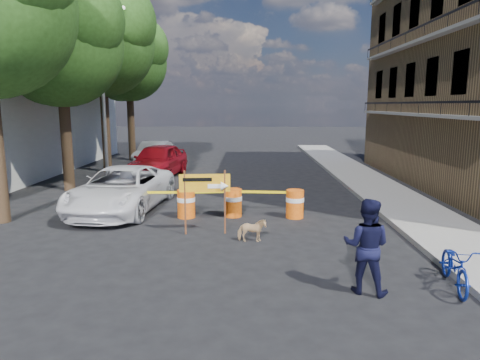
{
  "coord_description": "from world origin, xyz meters",
  "views": [
    {
      "loc": [
        0.73,
        -10.6,
        3.56
      ],
      "look_at": [
        0.49,
        2.21,
        1.3
      ],
      "focal_mm": 32.0,
      "sensor_mm": 36.0,
      "label": 1
    }
  ],
  "objects_px": {
    "barrel_far_left": "(134,203)",
    "dog": "(252,230)",
    "barrel_mid_left": "(186,203)",
    "suv_white": "(122,189)",
    "pedestrian": "(366,246)",
    "bicycle": "(457,246)",
    "detour_sign": "(211,188)",
    "sedan_silver": "(154,153)",
    "barrel_mid_right": "(233,202)",
    "barrel_far_right": "(295,203)",
    "sedan_red": "(158,161)"
  },
  "relations": [
    {
      "from": "barrel_mid_left",
      "to": "dog",
      "type": "height_order",
      "value": "barrel_mid_left"
    },
    {
      "from": "barrel_far_left",
      "to": "barrel_mid_right",
      "type": "distance_m",
      "value": 3.15
    },
    {
      "from": "sedan_silver",
      "to": "detour_sign",
      "type": "bearing_deg",
      "value": -68.38
    },
    {
      "from": "sedan_red",
      "to": "sedan_silver",
      "type": "distance_m",
      "value": 4.37
    },
    {
      "from": "barrel_far_left",
      "to": "sedan_red",
      "type": "height_order",
      "value": "sedan_red"
    },
    {
      "from": "barrel_far_right",
      "to": "detour_sign",
      "type": "relative_size",
      "value": 0.5
    },
    {
      "from": "barrel_far_right",
      "to": "bicycle",
      "type": "distance_m",
      "value": 5.87
    },
    {
      "from": "barrel_mid_left",
      "to": "sedan_silver",
      "type": "distance_m",
      "value": 12.35
    },
    {
      "from": "barrel_far_right",
      "to": "barrel_mid_right",
      "type": "bearing_deg",
      "value": 176.16
    },
    {
      "from": "pedestrian",
      "to": "sedan_silver",
      "type": "relative_size",
      "value": 0.42
    },
    {
      "from": "barrel_far_right",
      "to": "dog",
      "type": "distance_m",
      "value": 2.85
    },
    {
      "from": "barrel_mid_left",
      "to": "bicycle",
      "type": "height_order",
      "value": "bicycle"
    },
    {
      "from": "sedan_red",
      "to": "suv_white",
      "type": "bearing_deg",
      "value": -80.8
    },
    {
      "from": "detour_sign",
      "to": "pedestrian",
      "type": "relative_size",
      "value": 0.98
    },
    {
      "from": "pedestrian",
      "to": "barrel_mid_right",
      "type": "bearing_deg",
      "value": -41.62
    },
    {
      "from": "pedestrian",
      "to": "barrel_far_left",
      "type": "bearing_deg",
      "value": -20.19
    },
    {
      "from": "barrel_far_left",
      "to": "detour_sign",
      "type": "distance_m",
      "value": 3.23
    },
    {
      "from": "dog",
      "to": "sedan_red",
      "type": "relative_size",
      "value": 0.15
    },
    {
      "from": "detour_sign",
      "to": "sedan_silver",
      "type": "bearing_deg",
      "value": 103.52
    },
    {
      "from": "barrel_far_right",
      "to": "sedan_silver",
      "type": "height_order",
      "value": "sedan_silver"
    },
    {
      "from": "barrel_mid_right",
      "to": "suv_white",
      "type": "distance_m",
      "value": 3.87
    },
    {
      "from": "bicycle",
      "to": "sedan_red",
      "type": "relative_size",
      "value": 0.35
    },
    {
      "from": "bicycle",
      "to": "sedan_silver",
      "type": "bearing_deg",
      "value": 129.81
    },
    {
      "from": "barrel_mid_left",
      "to": "detour_sign",
      "type": "bearing_deg",
      "value": -61.26
    },
    {
      "from": "detour_sign",
      "to": "barrel_mid_right",
      "type": "bearing_deg",
      "value": 69.52
    },
    {
      "from": "barrel_mid_right",
      "to": "detour_sign",
      "type": "bearing_deg",
      "value": -105.55
    },
    {
      "from": "barrel_mid_left",
      "to": "suv_white",
      "type": "relative_size",
      "value": 0.17
    },
    {
      "from": "barrel_mid_right",
      "to": "sedan_red",
      "type": "height_order",
      "value": "sedan_red"
    },
    {
      "from": "bicycle",
      "to": "sedan_silver",
      "type": "height_order",
      "value": "bicycle"
    },
    {
      "from": "bicycle",
      "to": "sedan_silver",
      "type": "relative_size",
      "value": 0.4
    },
    {
      "from": "barrel_mid_left",
      "to": "barrel_far_right",
      "type": "relative_size",
      "value": 1.0
    },
    {
      "from": "barrel_far_left",
      "to": "dog",
      "type": "xyz_separation_m",
      "value": [
        3.73,
        -2.41,
        -0.16
      ]
    },
    {
      "from": "barrel_mid_left",
      "to": "barrel_far_right",
      "type": "bearing_deg",
      "value": 0.5
    },
    {
      "from": "barrel_far_left",
      "to": "barrel_mid_left",
      "type": "xyz_separation_m",
      "value": [
        1.66,
        0.04,
        0.0
      ]
    },
    {
      "from": "barrel_mid_left",
      "to": "suv_white",
      "type": "distance_m",
      "value": 2.48
    },
    {
      "from": "suv_white",
      "to": "dog",
      "type": "bearing_deg",
      "value": -31.62
    },
    {
      "from": "bicycle",
      "to": "sedan_silver",
      "type": "xyz_separation_m",
      "value": [
        -9.6,
        17.05,
        -0.15
      ]
    },
    {
      "from": "barrel_mid_right",
      "to": "bicycle",
      "type": "bearing_deg",
      "value": -49.89
    },
    {
      "from": "detour_sign",
      "to": "suv_white",
      "type": "xyz_separation_m",
      "value": [
        -3.27,
        2.6,
        -0.57
      ]
    },
    {
      "from": "barrel_mid_left",
      "to": "bicycle",
      "type": "relative_size",
      "value": 0.52
    },
    {
      "from": "sedan_red",
      "to": "detour_sign",
      "type": "bearing_deg",
      "value": -62.05
    },
    {
      "from": "pedestrian",
      "to": "dog",
      "type": "relative_size",
      "value": 2.47
    },
    {
      "from": "dog",
      "to": "suv_white",
      "type": "relative_size",
      "value": 0.14
    },
    {
      "from": "dog",
      "to": "suv_white",
      "type": "height_order",
      "value": "suv_white"
    },
    {
      "from": "pedestrian",
      "to": "bicycle",
      "type": "distance_m",
      "value": 1.83
    },
    {
      "from": "detour_sign",
      "to": "sedan_red",
      "type": "bearing_deg",
      "value": 105.3
    },
    {
      "from": "pedestrian",
      "to": "bicycle",
      "type": "height_order",
      "value": "pedestrian"
    },
    {
      "from": "sedan_silver",
      "to": "barrel_mid_left",
      "type": "bearing_deg",
      "value": -70.03
    },
    {
      "from": "suv_white",
      "to": "detour_sign",
      "type": "bearing_deg",
      "value": -33.1
    },
    {
      "from": "barrel_mid_left",
      "to": "sedan_red",
      "type": "height_order",
      "value": "sedan_red"
    }
  ]
}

